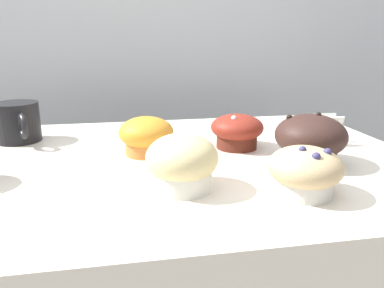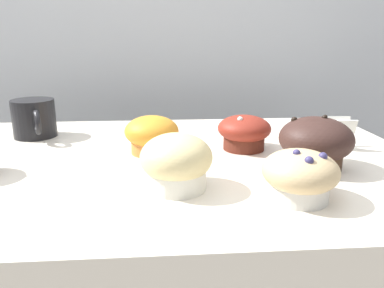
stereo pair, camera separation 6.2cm
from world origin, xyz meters
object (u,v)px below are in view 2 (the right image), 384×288
object	(u,v)px
muffin_back_right	(176,162)
muffin_back_center	(152,134)
coffee_cup	(34,118)
muffin_front_center	(316,143)
muffin_front_left	(300,175)
muffin_back_left	(244,132)

from	to	relation	value
muffin_back_right	muffin_back_center	distance (m)	0.18
coffee_cup	muffin_back_right	bearing A→B (deg)	-46.33
muffin_front_center	muffin_back_right	bearing A→B (deg)	-162.92
muffin_front_center	muffin_front_left	distance (m)	0.14
muffin_front_left	muffin_back_center	world-z (taller)	muffin_front_left
muffin_front_center	muffin_back_right	xyz separation A→B (m)	(-0.24, -0.07, -0.00)
muffin_back_left	muffin_back_right	xyz separation A→B (m)	(-0.14, -0.19, 0.01)
muffin_back_right	muffin_front_left	size ratio (longest dim) A/B	1.02
muffin_back_center	coffee_cup	world-z (taller)	coffee_cup
muffin_back_right	muffin_back_center	size ratio (longest dim) A/B	1.03
muffin_back_left	coffee_cup	distance (m)	0.46
muffin_front_center	muffin_back_left	bearing A→B (deg)	129.94
muffin_front_left	muffin_back_center	bearing A→B (deg)	132.01
muffin_back_center	muffin_front_center	bearing A→B (deg)	-20.94
muffin_back_right	coffee_cup	distance (m)	0.44
muffin_front_center	coffee_cup	bearing A→B (deg)	155.68
muffin_front_center	muffin_front_left	bearing A→B (deg)	-119.87
muffin_back_center	muffin_back_left	bearing A→B (deg)	3.11
muffin_back_right	muffin_back_center	world-z (taller)	muffin_back_right
muffin_back_left	coffee_cup	bearing A→B (deg)	163.87
muffin_back_center	coffee_cup	size ratio (longest dim) A/B	0.77
muffin_front_center	coffee_cup	distance (m)	0.59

